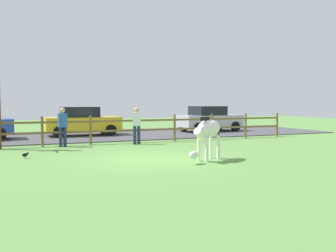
{
  "coord_description": "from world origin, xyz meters",
  "views": [
    {
      "loc": [
        -4.31,
        -11.89,
        1.9
      ],
      "look_at": [
        1.05,
        0.79,
        1.02
      ],
      "focal_mm": 41.23,
      "sensor_mm": 36.0,
      "label": 1
    }
  ],
  "objects_px": {
    "parked_car_yellow": "(82,121)",
    "visitor_left_of_tree": "(63,125)",
    "parked_car_silver": "(209,118)",
    "visitor_right_of_tree": "(137,124)",
    "crow_on_grass": "(25,155)",
    "zebra": "(208,132)"
  },
  "relations": [
    {
      "from": "parked_car_yellow",
      "to": "visitor_left_of_tree",
      "type": "relative_size",
      "value": 2.45
    },
    {
      "from": "parked_car_yellow",
      "to": "parked_car_silver",
      "type": "bearing_deg",
      "value": -0.68
    },
    {
      "from": "visitor_left_of_tree",
      "to": "parked_car_yellow",
      "type": "bearing_deg",
      "value": 70.5
    },
    {
      "from": "parked_car_silver",
      "to": "visitor_right_of_tree",
      "type": "relative_size",
      "value": 2.51
    },
    {
      "from": "visitor_right_of_tree",
      "to": "parked_car_silver",
      "type": "bearing_deg",
      "value": 37.49
    },
    {
      "from": "parked_car_yellow",
      "to": "parked_car_silver",
      "type": "relative_size",
      "value": 0.98
    },
    {
      "from": "crow_on_grass",
      "to": "visitor_right_of_tree",
      "type": "height_order",
      "value": "visitor_right_of_tree"
    },
    {
      "from": "visitor_right_of_tree",
      "to": "parked_car_yellow",
      "type": "bearing_deg",
      "value": 106.87
    },
    {
      "from": "crow_on_grass",
      "to": "parked_car_yellow",
      "type": "xyz_separation_m",
      "value": [
        3.26,
        7.55,
        0.72
      ]
    },
    {
      "from": "zebra",
      "to": "visitor_right_of_tree",
      "type": "bearing_deg",
      "value": 96.63
    },
    {
      "from": "parked_car_silver",
      "to": "visitor_left_of_tree",
      "type": "height_order",
      "value": "visitor_left_of_tree"
    },
    {
      "from": "visitor_left_of_tree",
      "to": "visitor_right_of_tree",
      "type": "distance_m",
      "value": 3.16
    },
    {
      "from": "parked_car_silver",
      "to": "visitor_right_of_tree",
      "type": "xyz_separation_m",
      "value": [
        -6.33,
        -4.86,
        0.06
      ]
    },
    {
      "from": "parked_car_silver",
      "to": "visitor_right_of_tree",
      "type": "bearing_deg",
      "value": -142.51
    },
    {
      "from": "parked_car_yellow",
      "to": "parked_car_silver",
      "type": "distance_m",
      "value": 7.83
    },
    {
      "from": "parked_car_yellow",
      "to": "visitor_left_of_tree",
      "type": "xyz_separation_m",
      "value": [
        -1.64,
        -4.63,
        0.06
      ]
    },
    {
      "from": "crow_on_grass",
      "to": "visitor_right_of_tree",
      "type": "distance_m",
      "value": 5.47
    },
    {
      "from": "parked_car_yellow",
      "to": "visitor_right_of_tree",
      "type": "distance_m",
      "value": 5.17
    },
    {
      "from": "crow_on_grass",
      "to": "visitor_right_of_tree",
      "type": "bearing_deg",
      "value": 28.62
    },
    {
      "from": "visitor_left_of_tree",
      "to": "visitor_right_of_tree",
      "type": "height_order",
      "value": "same"
    },
    {
      "from": "crow_on_grass",
      "to": "parked_car_silver",
      "type": "distance_m",
      "value": 13.38
    },
    {
      "from": "zebra",
      "to": "visitor_left_of_tree",
      "type": "xyz_separation_m",
      "value": [
        -3.76,
        5.66,
        -0.02
      ]
    }
  ]
}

